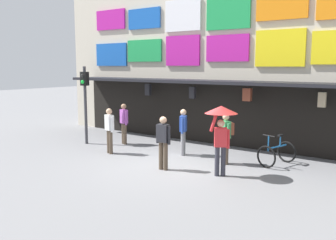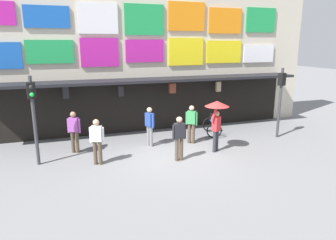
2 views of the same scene
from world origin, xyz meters
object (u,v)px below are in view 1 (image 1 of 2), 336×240
Objects in this scene: pedestrian_with_umbrella at (221,121)px; pedestrian_in_green at (226,135)px; pedestrian_in_yellow at (163,140)px; pedestrian_in_black at (124,121)px; pedestrian_in_blue at (183,129)px; traffic_light_near at (85,92)px; bicycle_parked at (277,153)px; pedestrian_in_red at (109,128)px.

pedestrian_with_umbrella is 1.24× the size of pedestrian_in_green.
pedestrian_in_yellow is at bearing -125.40° from pedestrian_in_green.
pedestrian_in_green is at bearing -4.47° from pedestrian_in_black.
traffic_light_near is at bearing -170.83° from pedestrian_in_blue.
traffic_light_near is 1.90× the size of pedestrian_in_black.
pedestrian_with_umbrella is 1.56m from pedestrian_in_green.
pedestrian_in_green is 1.00× the size of pedestrian_in_blue.
bicycle_parked is (7.62, 1.33, -1.75)m from traffic_light_near.
pedestrian_in_blue is at bearing 9.17° from traffic_light_near.
pedestrian_in_green is 1.84m from pedestrian_in_blue.
pedestrian_with_umbrella is at bearing 14.36° from pedestrian_in_yellow.
pedestrian_in_black is at bearing 114.44° from pedestrian_in_red.
pedestrian_in_black is (1.33, 0.88, -1.19)m from traffic_light_near.
pedestrian_with_umbrella is at bearing -113.28° from bicycle_parked.
pedestrian_in_yellow is (2.90, -0.60, 0.00)m from pedestrian_in_red.
bicycle_parked is 0.78× the size of pedestrian_in_yellow.
pedestrian_in_black and pedestrian_in_green have the same top height.
pedestrian_in_yellow is at bearing -74.00° from pedestrian_in_blue.
pedestrian_in_black is 4.89m from pedestrian_in_green.
bicycle_parked is 0.63× the size of pedestrian_with_umbrella.
traffic_light_near is 6.33m from pedestrian_in_green.
traffic_light_near reaches higher than pedestrian_in_red.
traffic_light_near is 2.44× the size of bicycle_parked.
pedestrian_in_blue is 1.00× the size of pedestrian_in_yellow.
pedestrian_in_red is (2.04, -0.68, -1.19)m from traffic_light_near.
pedestrian_with_umbrella is 1.24× the size of pedestrian_in_red.
pedestrian_in_yellow is (-2.68, -2.60, 0.55)m from bicycle_parked.
pedestrian_in_black is at bearing 176.76° from pedestrian_in_blue.
pedestrian_in_green is (6.20, 0.50, -1.16)m from traffic_light_near.
pedestrian_with_umbrella is (-0.93, -2.16, 1.25)m from bicycle_parked.
pedestrian_in_blue is at bearing -169.18° from bicycle_parked.
pedestrian_with_umbrella is at bearing -33.48° from pedestrian_in_blue.
pedestrian_with_umbrella is 1.24× the size of pedestrian_in_yellow.
pedestrian_in_blue is (2.33, 1.39, 0.00)m from pedestrian_in_red.
pedestrian_in_green is at bearing -149.68° from bicycle_parked.
pedestrian_in_red is (-5.58, -2.01, 0.55)m from bicycle_parked.
pedestrian_in_black is 1.00× the size of pedestrian_in_yellow.
traffic_light_near is at bearing -146.51° from pedestrian_in_black.
pedestrian_in_red is at bearing -18.56° from traffic_light_near.
pedestrian_in_red is (-4.66, 0.15, -0.69)m from pedestrian_with_umbrella.
traffic_light_near is 5.24m from pedestrian_in_yellow.
pedestrian_with_umbrella is 1.24× the size of pedestrian_in_blue.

